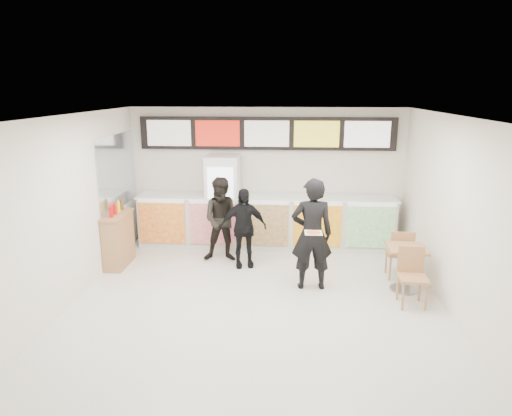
# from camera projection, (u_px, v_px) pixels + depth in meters

# --- Properties ---
(floor) EXTENTS (7.00, 7.00, 0.00)m
(floor) POSITION_uv_depth(u_px,v_px,m) (256.00, 312.00, 7.12)
(floor) COLOR beige
(floor) RESTS_ON ground
(ceiling) EXTENTS (7.00, 7.00, 0.00)m
(ceiling) POSITION_uv_depth(u_px,v_px,m) (256.00, 117.00, 6.36)
(ceiling) COLOR white
(ceiling) RESTS_ON wall_back
(wall_back) EXTENTS (6.00, 0.00, 6.00)m
(wall_back) POSITION_uv_depth(u_px,v_px,m) (267.00, 176.00, 10.11)
(wall_back) COLOR silver
(wall_back) RESTS_ON floor
(wall_left) EXTENTS (0.00, 7.00, 7.00)m
(wall_left) POSITION_uv_depth(u_px,v_px,m) (59.00, 217.00, 6.94)
(wall_left) COLOR silver
(wall_left) RESTS_ON floor
(wall_right) EXTENTS (0.00, 7.00, 7.00)m
(wall_right) POSITION_uv_depth(u_px,v_px,m) (464.00, 224.00, 6.54)
(wall_right) COLOR silver
(wall_right) RESTS_ON floor
(service_counter) EXTENTS (5.56, 0.77, 1.14)m
(service_counter) POSITION_uv_depth(u_px,v_px,m) (266.00, 221.00, 9.96)
(service_counter) COLOR silver
(service_counter) RESTS_ON floor
(menu_board) EXTENTS (5.50, 0.14, 0.70)m
(menu_board) POSITION_uv_depth(u_px,v_px,m) (267.00, 133.00, 9.79)
(menu_board) COLOR black
(menu_board) RESTS_ON wall_back
(drinks_fridge) EXTENTS (0.70, 0.67, 2.00)m
(drinks_fridge) POSITION_uv_depth(u_px,v_px,m) (223.00, 201.00, 9.93)
(drinks_fridge) COLOR white
(drinks_fridge) RESTS_ON floor
(mirror_panel) EXTENTS (0.01, 2.00, 1.50)m
(mirror_panel) POSITION_uv_depth(u_px,v_px,m) (117.00, 172.00, 9.24)
(mirror_panel) COLOR #B2B7BF
(mirror_panel) RESTS_ON wall_left
(customer_main) EXTENTS (0.75, 0.52, 1.96)m
(customer_main) POSITION_uv_depth(u_px,v_px,m) (312.00, 234.00, 7.78)
(customer_main) COLOR black
(customer_main) RESTS_ON floor
(customer_left) EXTENTS (0.86, 0.69, 1.71)m
(customer_left) POSITION_uv_depth(u_px,v_px,m) (223.00, 220.00, 9.09)
(customer_left) COLOR black
(customer_left) RESTS_ON floor
(customer_mid) EXTENTS (0.98, 0.57, 1.56)m
(customer_mid) POSITION_uv_depth(u_px,v_px,m) (243.00, 228.00, 8.80)
(customer_mid) COLOR black
(customer_mid) RESTS_ON floor
(pizza_slice) EXTENTS (0.36, 0.36, 0.02)m
(pizza_slice) POSITION_uv_depth(u_px,v_px,m) (314.00, 232.00, 7.30)
(pizza_slice) COLOR beige
(pizza_slice) RESTS_ON customer_main
(cafe_table) EXTENTS (0.65, 1.61, 0.93)m
(cafe_table) POSITION_uv_depth(u_px,v_px,m) (406.00, 260.00, 7.78)
(cafe_table) COLOR #B27A51
(cafe_table) RESTS_ON floor
(condiment_ledge) EXTENTS (0.38, 0.94, 1.25)m
(condiment_ledge) POSITION_uv_depth(u_px,v_px,m) (118.00, 239.00, 8.91)
(condiment_ledge) COLOR #B27A51
(condiment_ledge) RESTS_ON floor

